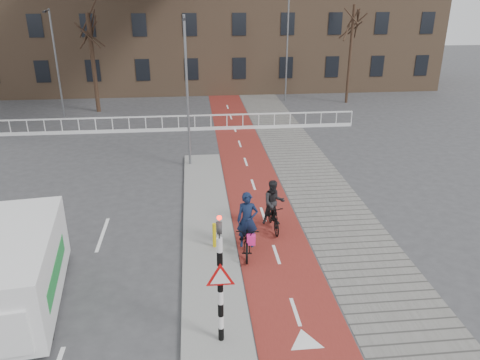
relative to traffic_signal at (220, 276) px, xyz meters
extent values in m
plane|color=#38383A|center=(0.60, 2.02, -1.99)|extent=(120.00, 120.00, 0.00)
cube|color=maroon|center=(2.10, 12.02, -1.98)|extent=(2.50, 60.00, 0.01)
cube|color=slate|center=(4.90, 12.02, -1.98)|extent=(3.00, 60.00, 0.01)
cube|color=gray|center=(-0.10, 6.02, -1.93)|extent=(1.80, 16.00, 0.12)
cylinder|color=black|center=(0.00, 0.02, -0.43)|extent=(0.14, 0.14, 2.88)
imported|color=black|center=(0.00, 0.02, 1.41)|extent=(0.13, 0.16, 0.80)
cylinder|color=#FF0C05|center=(0.00, -0.12, 1.59)|extent=(0.11, 0.02, 0.11)
cylinder|color=#D8B80C|center=(0.07, 4.55, -1.44)|extent=(0.12, 0.12, 0.87)
imported|color=black|center=(1.15, 4.29, -1.43)|extent=(0.95, 2.15, 1.10)
imported|color=#101B37|center=(1.15, 4.29, -0.79)|extent=(0.74, 0.53, 1.91)
cube|color=#F32285|center=(1.21, 3.74, -1.22)|extent=(0.30, 0.21, 0.34)
imported|color=black|center=(2.28, 5.78, -1.45)|extent=(0.59, 1.80, 1.07)
imported|color=black|center=(2.28, 5.78, -0.90)|extent=(0.84, 0.67, 1.67)
cube|color=silver|center=(-5.39, 2.16, -0.85)|extent=(2.59, 5.18, 1.99)
cube|color=#1D8536|center=(-4.39, 2.16, -0.95)|extent=(0.42, 3.16, 0.55)
cylinder|color=black|center=(-4.35, 0.59, -1.64)|extent=(0.33, 0.72, 0.70)
cylinder|color=black|center=(-6.44, 3.73, -1.64)|extent=(0.33, 0.72, 0.70)
cylinder|color=black|center=(-4.77, 3.94, -1.64)|extent=(0.33, 0.72, 0.70)
cube|color=silver|center=(-4.40, 19.02, -1.04)|extent=(28.00, 0.08, 0.08)
cube|color=silver|center=(-4.40, 19.02, -1.89)|extent=(28.00, 0.10, 0.20)
cube|color=#7F6047|center=(-2.40, 34.02, 4.01)|extent=(46.00, 10.00, 12.00)
cylinder|color=black|center=(-7.22, 24.60, 1.36)|extent=(0.29, 0.29, 6.70)
cylinder|color=black|center=(11.36, 25.53, 1.58)|extent=(0.21, 0.21, 7.15)
cylinder|color=slate|center=(-0.72, 12.72, 1.59)|extent=(0.12, 0.12, 7.16)
cylinder|color=slate|center=(-9.15, 22.67, 1.54)|extent=(0.12, 0.12, 7.06)
cylinder|color=slate|center=(6.80, 26.72, 2.18)|extent=(0.12, 0.12, 8.34)
camera|label=1|loc=(-0.48, -9.24, 6.24)|focal=35.00mm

